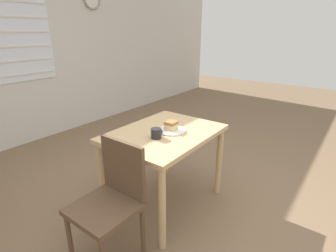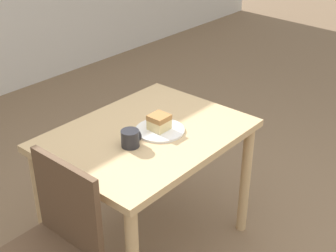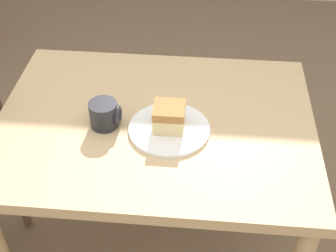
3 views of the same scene
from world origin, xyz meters
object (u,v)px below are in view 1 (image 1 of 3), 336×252
object	(u,v)px
dining_table_near	(164,143)
plate	(172,130)
cake_slice	(171,126)
chair_near_window	(111,198)
coffee_mug	(156,133)

from	to	relation	value
dining_table_near	plate	size ratio (longest dim) A/B	4.01
cake_slice	chair_near_window	bearing A→B (deg)	-177.19
chair_near_window	plate	world-z (taller)	chair_near_window
dining_table_near	plate	world-z (taller)	plate
chair_near_window	cake_slice	distance (m)	0.84
cake_slice	coffee_mug	size ratio (longest dim) A/B	0.99
cake_slice	dining_table_near	bearing A→B (deg)	139.34
dining_table_near	chair_near_window	xyz separation A→B (m)	(-0.73, -0.08, -0.15)
dining_table_near	cake_slice	size ratio (longest dim) A/B	10.62
plate	cake_slice	xyz separation A→B (m)	(-0.00, 0.00, 0.05)
dining_table_near	plate	distance (m)	0.14
chair_near_window	cake_slice	bearing A→B (deg)	92.81
dining_table_near	coffee_mug	bearing A→B (deg)	-165.87
dining_table_near	cake_slice	bearing A→B (deg)	-40.66
chair_near_window	plate	distance (m)	0.83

